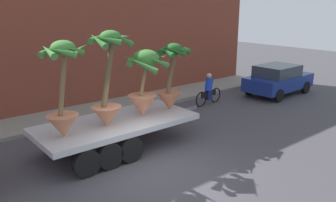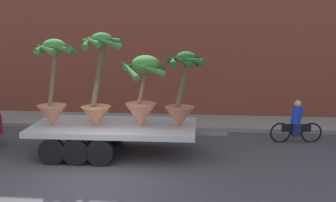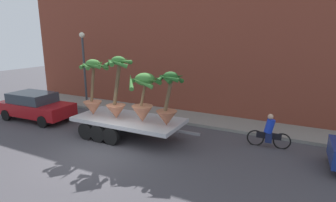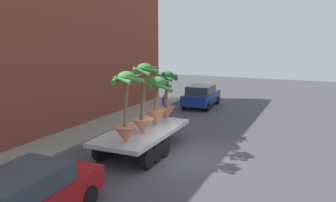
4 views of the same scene
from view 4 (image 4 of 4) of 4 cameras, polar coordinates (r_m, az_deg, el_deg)
The scene contains 11 objects.
ground_plane at distance 13.97m, azimuth 3.22°, elevation -9.76°, with size 60.00×60.00×0.00m, color #423F44.
sidewalk at distance 17.02m, azimuth -16.39°, elevation -6.15°, with size 24.00×2.20×0.15m, color gray.
building_facade at distance 17.52m, azimuth -21.34°, elevation 7.64°, with size 24.00×1.20×8.33m, color brown.
flatbed_trailer at distance 14.34m, azimuth -4.80°, elevation -6.06°, with size 6.22×2.46×0.98m.
potted_palm_rear at distance 12.52m, azimuth -7.22°, elevation -1.70°, with size 1.22×1.26×2.72m.
potted_palm_middle at distance 13.72m, azimuth -4.22°, elevation -0.40°, with size 1.39×1.39×2.91m.
potted_palm_front at distance 16.09m, azimuth -0.29°, elevation 0.32°, with size 1.23×1.21×2.36m.
potted_palm_extra at distance 14.99m, azimuth -1.98°, elevation 0.02°, with size 1.58×1.63×2.23m.
cyclist at distance 20.67m, azimuth -0.63°, elevation -1.07°, with size 1.84×0.38×1.54m.
parked_car at distance 24.10m, azimuth 5.73°, elevation 0.95°, with size 4.07×2.04×1.58m.
trailing_car at distance 9.67m, azimuth -23.25°, elevation -14.96°, with size 4.53×2.12×1.58m.
Camera 4 is at (-12.20, -4.74, 4.87)m, focal length 35.47 mm.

